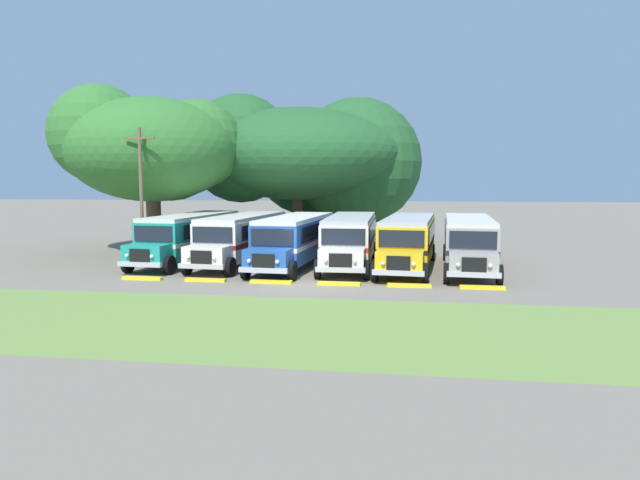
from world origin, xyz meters
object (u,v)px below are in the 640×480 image
Objects in this scene: parked_bus_slot_1 at (242,236)px; parked_bus_slot_4 at (408,240)px; parked_bus_slot_3 at (350,238)px; broad_shade_tree at (307,157)px; secondary_tree at (154,147)px; parked_bus_slot_2 at (295,238)px; parked_bus_slot_0 at (190,235)px; parked_bus_slot_5 at (469,241)px; utility_pole at (141,192)px.

parked_bus_slot_1 and parked_bus_slot_4 have the same top height.
broad_shade_tree is (-4.56, 11.96, 5.07)m from parked_bus_slot_3.
secondary_tree is at bearing -141.85° from broad_shade_tree.
parked_bus_slot_3 is at bearing 106.96° from parked_bus_slot_2.
parked_bus_slot_0 is 3.31m from parked_bus_slot_1.
broad_shade_tree is at bearing 160.83° from parked_bus_slot_0.
broad_shade_tree is 11.87m from secondary_tree.
parked_bus_slot_5 is 0.89× the size of secondary_tree.
secondary_tree is (-13.89, 4.63, 5.53)m from parked_bus_slot_3.
secondary_tree is at bearing -131.99° from parked_bus_slot_0.
parked_bus_slot_0 is 1.00× the size of parked_bus_slot_1.
parked_bus_slot_5 is at bearing 91.96° from parked_bus_slot_0.
secondary_tree is (-10.80, 5.34, 5.53)m from parked_bus_slot_2.
parked_bus_slot_0 is 1.00× the size of parked_bus_slot_2.
parked_bus_slot_2 is 0.90× the size of secondary_tree.
parked_bus_slot_0 and parked_bus_slot_5 have the same top height.
parked_bus_slot_4 is 3.27m from parked_bus_slot_5.
broad_shade_tree reaches higher than parked_bus_slot_4.
parked_bus_slot_5 is 0.62× the size of broad_shade_tree.
parked_bus_slot_4 is (6.39, 0.16, 0.00)m from parked_bus_slot_2.
utility_pole is (-15.14, -1.13, 2.60)m from parked_bus_slot_4.
secondary_tree is (-20.45, 5.15, 5.53)m from parked_bus_slot_5.
utility_pole reaches higher than parked_bus_slot_4.
parked_bus_slot_1 is 1.00× the size of parked_bus_slot_4.
parked_bus_slot_0 is at bearing 41.93° from utility_pole.
parked_bus_slot_5 is (6.57, -0.52, 0.00)m from parked_bus_slot_3.
parked_bus_slot_0 is 0.90× the size of secondary_tree.
parked_bus_slot_0 is at bearing -88.67° from parked_bus_slot_1.
parked_bus_slot_2 is at bearing -83.93° from parked_bus_slot_4.
parked_bus_slot_3 is 12.23m from utility_pole.
parked_bus_slot_0 is 16.30m from parked_bus_slot_5.
parked_bus_slot_3 is 0.62× the size of broad_shade_tree.
parked_bus_slot_3 is (3.09, 0.71, 0.00)m from parked_bus_slot_2.
parked_bus_slot_0 is 13.04m from parked_bus_slot_4.
parked_bus_slot_3 is 6.59m from parked_bus_slot_5.
secondary_tree is at bearing -109.42° from parked_bus_slot_3.
secondary_tree is at bearing -112.24° from parked_bus_slot_2.
parked_bus_slot_2 is at bearing -85.52° from parked_bus_slot_5.
parked_bus_slot_0 is 9.72m from parked_bus_slot_3.
parked_bus_slot_4 is at bearing 95.55° from parked_bus_slot_2.
parked_bus_slot_4 is 15.40m from utility_pole.
broad_shade_tree reaches higher than parked_bus_slot_0.
broad_shade_tree reaches higher than utility_pole.
parked_bus_slot_3 is at bearing -69.14° from broad_shade_tree.
broad_shade_tree is 15.65m from utility_pole.
parked_bus_slot_5 is at bearing 84.52° from parked_bus_slot_3.
secondary_tree reaches higher than parked_bus_slot_1.
parked_bus_slot_5 is at bearing 95.00° from parked_bus_slot_4.
parked_bus_slot_0 and parked_bus_slot_1 have the same top height.
parked_bus_slot_2 is 9.66m from parked_bus_slot_5.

